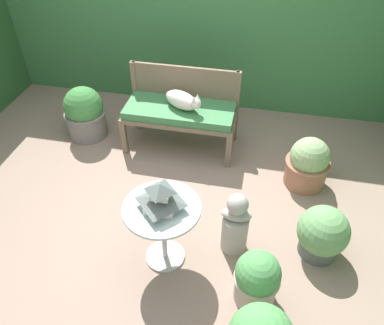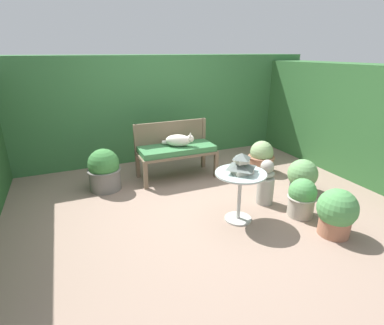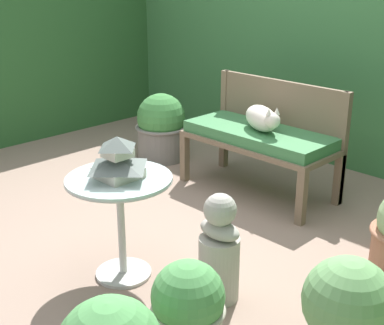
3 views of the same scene
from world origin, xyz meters
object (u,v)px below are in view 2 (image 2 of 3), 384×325
(potted_plant_table_far, at_px, (104,170))
(garden_bust, at_px, (266,184))
(cat, at_px, (179,140))
(patio_table, at_px, (240,183))
(potted_plant_patio_mid, at_px, (302,176))
(pagoda_birdhouse, at_px, (241,164))
(potted_plant_bench_left, at_px, (261,158))
(garden_bench, at_px, (177,151))
(potted_plant_path_edge, at_px, (337,212))
(potted_plant_table_near, at_px, (302,198))

(potted_plant_table_far, bearing_deg, garden_bust, -34.02)
(cat, distance_m, patio_table, 1.56)
(garden_bust, distance_m, potted_plant_patio_mid, 0.73)
(pagoda_birdhouse, distance_m, potted_plant_bench_left, 1.75)
(garden_bench, distance_m, potted_plant_bench_left, 1.46)
(patio_table, relative_size, potted_plant_path_edge, 1.14)
(pagoda_birdhouse, xyz_separation_m, garden_bust, (0.56, 0.23, -0.45))
(garden_bust, bearing_deg, potted_plant_table_near, -65.53)
(potted_plant_table_far, relative_size, potted_plant_path_edge, 1.14)
(cat, height_order, potted_plant_table_near, cat)
(cat, xyz_separation_m, potted_plant_path_edge, (1.03, -2.24, -0.35))
(pagoda_birdhouse, bearing_deg, garden_bench, 98.38)
(garden_bust, xyz_separation_m, potted_plant_patio_mid, (0.72, 0.10, -0.05))
(garden_bench, relative_size, patio_table, 1.98)
(patio_table, height_order, pagoda_birdhouse, pagoda_birdhouse)
(potted_plant_path_edge, bearing_deg, garden_bench, 115.25)
(garden_bust, xyz_separation_m, potted_plant_bench_left, (0.62, 0.97, -0.03))
(potted_plant_table_near, bearing_deg, garden_bench, 119.58)
(cat, distance_m, potted_plant_table_far, 1.23)
(garden_bench, relative_size, cat, 2.74)
(patio_table, xyz_separation_m, garden_bust, (0.56, 0.23, -0.21))
(potted_plant_table_far, xyz_separation_m, potted_plant_path_edge, (2.21, -2.24, -0.03))
(potted_plant_bench_left, bearing_deg, garden_bust, -122.55)
(pagoda_birdhouse, xyz_separation_m, potted_plant_patio_mid, (1.28, 0.33, -0.49))
(potted_plant_patio_mid, height_order, potted_plant_bench_left, potted_plant_bench_left)
(cat, xyz_separation_m, potted_plant_patio_mid, (1.47, -1.21, -0.39))
(potted_plant_path_edge, bearing_deg, potted_plant_bench_left, 79.67)
(garden_bench, distance_m, potted_plant_path_edge, 2.50)
(potted_plant_table_far, bearing_deg, cat, -0.16)
(cat, distance_m, pagoda_birdhouse, 1.55)
(patio_table, relative_size, pagoda_birdhouse, 2.11)
(patio_table, distance_m, potted_plant_table_far, 2.08)
(garden_bench, xyz_separation_m, potted_plant_table_far, (-1.15, -0.01, -0.15))
(potted_plant_bench_left, bearing_deg, potted_plant_table_near, -105.80)
(garden_bust, bearing_deg, cat, 118.49)
(garden_bench, distance_m, garden_bust, 1.55)
(patio_table, height_order, potted_plant_table_near, patio_table)
(patio_table, bearing_deg, potted_plant_table_far, 131.85)
(cat, relative_size, pagoda_birdhouse, 1.52)
(potted_plant_bench_left, bearing_deg, garden_bench, 166.21)
(potted_plant_table_far, height_order, potted_plant_path_edge, potted_plant_table_far)
(cat, distance_m, potted_plant_path_edge, 2.49)
(pagoda_birdhouse, bearing_deg, potted_plant_table_far, 131.85)
(cat, relative_size, potted_plant_table_near, 0.92)
(cat, height_order, potted_plant_table_far, cat)
(potted_plant_path_edge, height_order, potted_plant_table_near, potted_plant_path_edge)
(potted_plant_table_far, bearing_deg, patio_table, -48.15)
(potted_plant_patio_mid, bearing_deg, potted_plant_path_edge, -113.57)
(patio_table, height_order, garden_bust, patio_table)
(potted_plant_table_far, distance_m, potted_plant_path_edge, 3.15)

